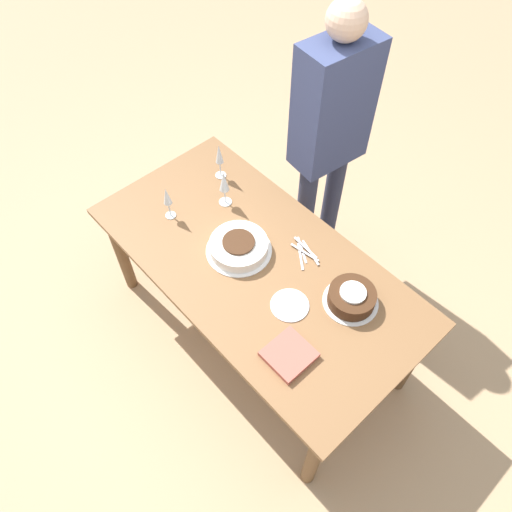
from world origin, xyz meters
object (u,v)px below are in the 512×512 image
at_px(wine_glass_near, 224,183).
at_px(person_cutting, 330,127).
at_px(wine_glass_extra, 167,198).
at_px(cake_center_white, 239,247).
at_px(cake_front_chocolate, 352,297).
at_px(wine_glass_far, 219,156).

height_order(wine_glass_near, person_cutting, person_cutting).
height_order(wine_glass_extra, person_cutting, person_cutting).
xyz_separation_m(cake_center_white, person_cutting, (0.11, -0.75, 0.28)).
relative_size(cake_front_chocolate, person_cutting, 0.15).
relative_size(cake_center_white, cake_front_chocolate, 1.27).
bearing_deg(wine_glass_far, person_cutting, -128.20).
relative_size(wine_glass_far, person_cutting, 0.13).
xyz_separation_m(cake_front_chocolate, person_cutting, (0.69, -0.56, 0.27)).
distance_m(cake_front_chocolate, person_cutting, 0.93).
bearing_deg(wine_glass_extra, person_cutting, -110.13).
relative_size(wine_glass_near, person_cutting, 0.13).
relative_size(cake_center_white, wine_glass_extra, 1.64).
bearing_deg(cake_front_chocolate, cake_center_white, 18.02).
height_order(wine_glass_near, wine_glass_extra, wine_glass_near).
distance_m(cake_center_white, person_cutting, 0.81).
relative_size(wine_glass_extra, person_cutting, 0.12).
xyz_separation_m(cake_front_chocolate, wine_glass_far, (1.06, -0.09, 0.11)).
xyz_separation_m(wine_glass_near, wine_glass_far, (0.18, -0.11, -0.00)).
relative_size(cake_center_white, wine_glass_far, 1.51).
height_order(cake_front_chocolate, wine_glass_extra, wine_glass_extra).
height_order(cake_front_chocolate, wine_glass_near, wine_glass_near).
bearing_deg(wine_glass_extra, cake_front_chocolate, -163.10).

